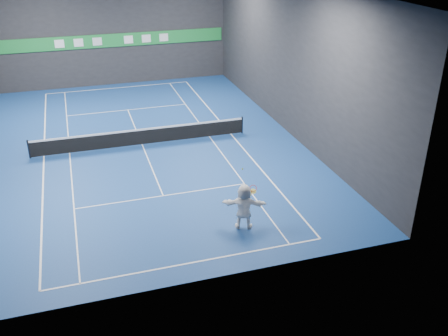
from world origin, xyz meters
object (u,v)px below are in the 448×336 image
object	(u,v)px
tennis_ball	(242,169)
tennis_net	(142,136)
player	(244,207)
tennis_racket	(253,190)

from	to	relation	value
tennis_ball	tennis_net	xyz separation A→B (m)	(-2.65, 10.15, -2.26)
player	tennis_racket	xyz separation A→B (m)	(0.39, 0.05, 0.72)
player	tennis_net	bearing A→B (deg)	-53.28
tennis_ball	tennis_net	size ratio (longest dim) A/B	0.01
tennis_net	tennis_ball	bearing A→B (deg)	-75.36
player	tennis_ball	world-z (taller)	tennis_ball
player	tennis_ball	bearing A→B (deg)	36.94
tennis_racket	player	bearing A→B (deg)	-173.07
tennis_net	tennis_racket	bearing A→B (deg)	-72.63
tennis_ball	tennis_net	bearing A→B (deg)	104.64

